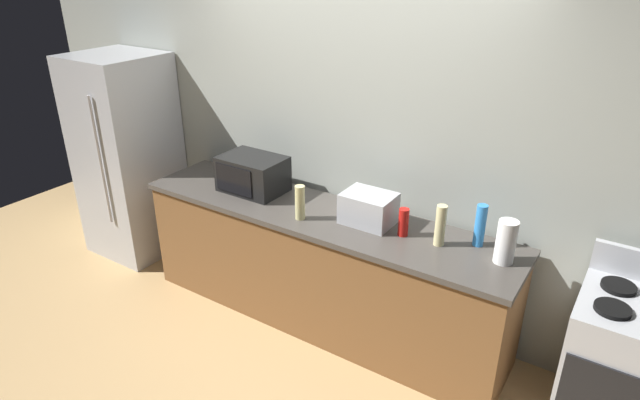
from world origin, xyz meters
The scene contains 13 objects.
ground_plane centered at (0.00, 0.00, 0.00)m, with size 8.00×8.00×0.00m, color tan.
back_wall centered at (0.00, 0.81, 1.35)m, with size 6.40×0.10×2.70m, color #9EA399.
counter_run centered at (0.00, 0.40, 0.45)m, with size 2.84×0.64×0.90m.
refrigerator centered at (-2.05, 0.40, 0.90)m, with size 0.72×0.73×1.80m.
stove_range centered at (2.00, 0.40, 0.46)m, with size 0.60×0.61×1.08m.
microwave centered at (-0.64, 0.45, 1.04)m, with size 0.48×0.35×0.27m.
toaster_oven centered at (0.35, 0.46, 1.01)m, with size 0.34×0.26×0.21m, color #B7BABF.
paper_towel_roll centered at (1.26, 0.45, 1.04)m, with size 0.12×0.12×0.27m, color white.
bottle_hand_soap centered at (0.86, 0.44, 1.03)m, with size 0.07×0.07×0.27m, color beige.
bottle_hot_sauce centered at (0.62, 0.42, 0.99)m, with size 0.07×0.07×0.19m, color red.
bottle_vinegar centered at (-0.07, 0.25, 1.02)m, with size 0.07×0.07×0.24m, color beige.
bottle_spray_cleaner centered at (1.07, 0.57, 1.04)m, with size 0.07×0.07×0.27m, color #338CE5.
mug_black centered at (-1.04, 0.62, 0.95)m, with size 0.09×0.09×0.09m, color black.
Camera 1 is at (1.85, -2.42, 2.58)m, focal length 30.18 mm.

